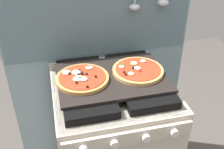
% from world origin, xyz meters
% --- Properties ---
extents(kitchen_backsplash, '(1.10, 0.09, 1.55)m').
position_xyz_m(kitchen_backsplash, '(0.00, 0.33, 0.79)').
color(kitchen_backsplash, '#7A939E').
rests_on(kitchen_backsplash, ground_plane).
extents(stove, '(0.60, 0.64, 0.90)m').
position_xyz_m(stove, '(-0.00, -0.00, 0.45)').
color(stove, beige).
rests_on(stove, ground_plane).
extents(baking_tray, '(0.54, 0.38, 0.02)m').
position_xyz_m(baking_tray, '(0.00, 0.00, 0.91)').
color(baking_tray, black).
rests_on(baking_tray, stove).
extents(pizza_left, '(0.26, 0.26, 0.03)m').
position_xyz_m(pizza_left, '(-0.15, 0.00, 0.93)').
color(pizza_left, '#C18947').
rests_on(pizza_left, baking_tray).
extents(pizza_right, '(0.26, 0.26, 0.03)m').
position_xyz_m(pizza_right, '(0.14, 0.01, 0.93)').
color(pizza_right, tan).
rests_on(pizza_right, baking_tray).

